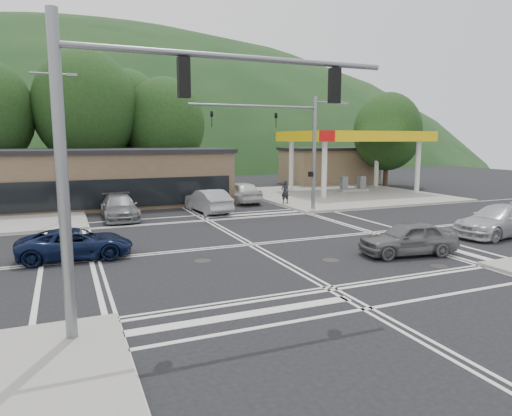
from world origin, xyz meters
name	(u,v)px	position (x,y,z in m)	size (l,w,h in m)	color
ground	(251,244)	(0.00, 0.00, 0.00)	(120.00, 120.00, 0.00)	black
sidewalk_ne	(341,194)	(15.00, 15.00, 0.07)	(16.00, 16.00, 0.15)	gray
gas_station_canopy	(354,139)	(16.99, 15.99, 5.04)	(12.32, 8.34, 5.75)	silver
convenience_store	(329,167)	(20.00, 25.00, 1.90)	(10.00, 6.00, 3.80)	#846B4F
commercial_row	(66,180)	(-8.00, 17.00, 2.00)	(24.00, 8.00, 4.00)	brown
hill_north	(101,161)	(0.00, 90.00, 0.00)	(252.00, 126.00, 140.00)	#193618
tree_n_b	(86,108)	(-6.00, 24.00, 7.79)	(9.00, 9.00, 12.98)	#382619
tree_n_c	(165,124)	(1.00, 24.00, 6.49)	(7.60, 7.60, 10.87)	#382619
tree_n_e	(126,118)	(-2.00, 28.00, 7.14)	(8.40, 8.40, 11.98)	#382619
tree_ne	(387,132)	(24.00, 20.00, 5.84)	(7.20, 7.20, 9.99)	#382619
streetlight_nw	(56,139)	(-8.44, 9.00, 5.05)	(2.50, 0.25, 9.00)	slate
signal_mast_ne	(299,139)	(6.95, 8.20, 5.07)	(11.65, 0.30, 8.00)	slate
signal_mast_sw	(138,136)	(-6.39, -8.20, 5.12)	(9.14, 0.28, 8.00)	slate
car_blue_west	(76,244)	(-7.85, 0.50, 0.65)	(2.15, 4.67, 1.30)	#0B1534
car_grey_center	(408,238)	(5.64, -4.50, 0.73)	(1.73, 4.31, 1.47)	#5B5E60
car_silver_east	(499,221)	(12.82, -3.20, 0.80)	(2.24, 5.51, 1.60)	#B3B5BB
car_queue_a	(208,201)	(1.00, 10.24, 0.81)	(1.71, 4.90, 1.62)	#979A9E
car_queue_b	(241,192)	(4.91, 14.00, 0.85)	(2.02, 5.02, 1.71)	silver
car_northbound	(120,207)	(-4.99, 9.87, 0.76)	(2.13, 5.23, 1.52)	slate
pedestrian	(285,192)	(7.50, 11.29, 1.03)	(0.64, 0.42, 1.76)	black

